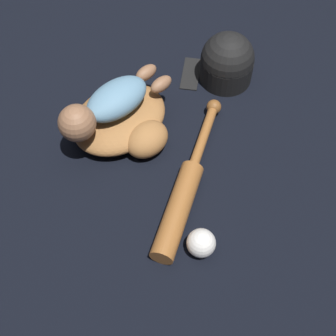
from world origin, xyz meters
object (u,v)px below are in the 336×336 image
Objects in this scene: baseball_bat at (184,192)px; baseball at (201,243)px; baseball_glove at (124,122)px; baseball_cap at (227,62)px; baby_figure at (107,105)px.

baseball_bat is 0.15m from baseball.
baseball_cap is (-0.32, 0.18, 0.02)m from baseball_glove.
baseball is (0.25, 0.34, -0.01)m from baseball_glove.
baby_figure reaches higher than baseball_cap.
baseball_bat is at bearing 7.69° from baseball_cap.
baseball_bat is at bearing 61.80° from baseball_glove.
baby_figure is at bearing -31.79° from baseball_cap.
baseball_glove is 0.67× the size of baseball_bat.
baseball_bat is at bearing -140.47° from baseball.
baseball_bat is 0.46m from baseball_cap.
baseball_glove is at bearing 131.83° from baby_figure.
baseball_glove is at bearing -30.03° from baseball_cap.
baby_figure is at bearing -48.17° from baseball_glove.
baby_figure reaches higher than baseball_glove.
baseball_cap is (-0.45, -0.06, 0.04)m from baseball_bat.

